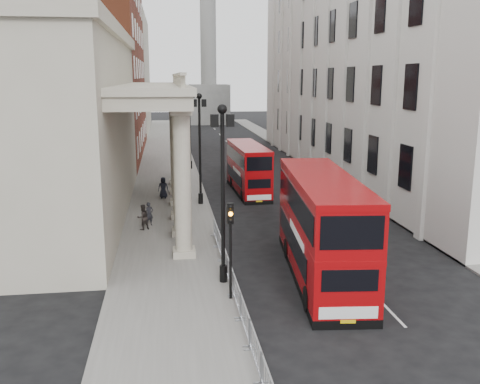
{
  "coord_description": "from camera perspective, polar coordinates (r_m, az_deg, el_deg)",
  "views": [
    {
      "loc": [
        -3.12,
        -19.74,
        9.64
      ],
      "look_at": [
        1.0,
        9.77,
        3.17
      ],
      "focal_mm": 40.0,
      "sensor_mm": 36.0,
      "label": 1
    }
  ],
  "objects": [
    {
      "name": "ground",
      "position": [
        22.18,
        0.96,
        -13.51
      ],
      "size": [
        260.0,
        260.0,
        0.0
      ],
      "primitive_type": "plane",
      "color": "black",
      "rests_on": "ground"
    },
    {
      "name": "bus_far",
      "position": [
        45.02,
        0.86,
        2.62
      ],
      "size": [
        2.56,
        9.45,
        4.05
      ],
      "rotation": [
        0.0,
        0.0,
        0.03
      ],
      "color": "maroon",
      "rests_on": "ground"
    },
    {
      "name": "kerb",
      "position": [
        50.74,
        -4.34,
        1.34
      ],
      "size": [
        0.2,
        140.0,
        0.14
      ],
      "primitive_type": "cube",
      "color": "slate",
      "rests_on": "ground"
    },
    {
      "name": "crowd_barriers",
      "position": [
        23.88,
        -0.72,
        -9.82
      ],
      "size": [
        0.5,
        18.75,
        1.1
      ],
      "color": "gray",
      "rests_on": "sidewalk_west"
    },
    {
      "name": "sidewalk_west",
      "position": [
        50.65,
        -7.67,
        1.23
      ],
      "size": [
        6.0,
        140.0,
        0.12
      ],
      "primitive_type": "cube",
      "color": "slate",
      "rests_on": "ground"
    },
    {
      "name": "portico_building",
      "position": [
        38.62,
        -19.05,
        6.17
      ],
      "size": [
        9.0,
        28.0,
        12.0
      ],
      "primitive_type": "cube",
      "color": "#A49E8A",
      "rests_on": "ground"
    },
    {
      "name": "bus_near",
      "position": [
        26.16,
        8.72,
        -3.49
      ],
      "size": [
        3.92,
        11.79,
        5.0
      ],
      "rotation": [
        0.0,
        0.0,
        -0.1
      ],
      "color": "#94060A",
      "rests_on": "ground"
    },
    {
      "name": "sidewalk_east",
      "position": [
        53.31,
        10.36,
        1.69
      ],
      "size": [
        3.0,
        140.0,
        0.12
      ],
      "primitive_type": "cube",
      "color": "slate",
      "rests_on": "ground"
    },
    {
      "name": "pedestrian_c",
      "position": [
        42.95,
        -8.2,
        0.46
      ],
      "size": [
        0.86,
        0.59,
        1.69
      ],
      "primitive_type": "imported",
      "rotation": [
        0.0,
        0.0,
        6.22
      ],
      "color": "black",
      "rests_on": "sidewalk_west"
    },
    {
      "name": "east_building",
      "position": [
        55.23,
        12.75,
        14.92
      ],
      "size": [
        8.0,
        55.0,
        25.0
      ],
      "primitive_type": "cube",
      "color": "beige",
      "rests_on": "ground"
    },
    {
      "name": "lamp_post_south",
      "position": [
        24.33,
        -1.86,
        1.03
      ],
      "size": [
        1.05,
        0.44,
        8.32
      ],
      "color": "black",
      "rests_on": "sidewalk_west"
    },
    {
      "name": "lamp_post_mid",
      "position": [
        40.09,
        -4.31,
        5.44
      ],
      "size": [
        1.05,
        0.44,
        8.32
      ],
      "color": "black",
      "rests_on": "sidewalk_west"
    },
    {
      "name": "traffic_light",
      "position": [
        22.83,
        -1.03,
        -4.39
      ],
      "size": [
        0.28,
        0.33,
        4.3
      ],
      "color": "black",
      "rests_on": "sidewalk_west"
    },
    {
      "name": "pedestrian_a",
      "position": [
        35.18,
        -9.65,
        -2.33
      ],
      "size": [
        0.67,
        0.61,
        1.55
      ],
      "primitive_type": "imported",
      "rotation": [
        0.0,
        0.0,
        0.53
      ],
      "color": "black",
      "rests_on": "sidewalk_west"
    },
    {
      "name": "pedestrian_b",
      "position": [
        34.31,
        -10.33,
        -2.66
      ],
      "size": [
        1.0,
        0.96,
        1.63
      ],
      "primitive_type": "imported",
      "rotation": [
        0.0,
        0.0,
        3.74
      ],
      "color": "black",
      "rests_on": "sidewalk_west"
    },
    {
      "name": "brick_building",
      "position": [
        68.15,
        -14.55,
        13.01
      ],
      "size": [
        9.0,
        32.0,
        22.0
      ],
      "primitive_type": "cube",
      "color": "maroon",
      "rests_on": "ground"
    },
    {
      "name": "monument_column",
      "position": [
        112.29,
        -3.4,
        15.46
      ],
      "size": [
        8.0,
        8.0,
        54.2
      ],
      "color": "#60605E",
      "rests_on": "ground"
    },
    {
      "name": "lamp_post_north",
      "position": [
        55.99,
        -5.39,
        7.35
      ],
      "size": [
        1.05,
        0.44,
        8.32
      ],
      "color": "black",
      "rests_on": "sidewalk_west"
    },
    {
      "name": "west_building_far",
      "position": [
        100.01,
        -12.47,
        12.17
      ],
      "size": [
        9.0,
        30.0,
        20.0
      ],
      "primitive_type": "cube",
      "color": "#A49E8A",
      "rests_on": "ground"
    }
  ]
}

